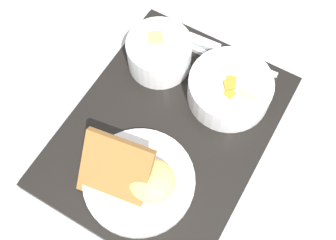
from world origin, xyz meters
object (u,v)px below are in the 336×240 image
knife (211,47)px  plate_main (138,179)px  bowl_soup (159,52)px  spoon (209,56)px  bowl_salad (230,88)px

knife → plate_main: bearing=-89.8°
bowl_soup → plate_main: plate_main is taller
knife → bowl_soup: bearing=-136.3°
bowl_soup → spoon: size_ratio=0.67×
bowl_salad → knife: bearing=-127.0°
knife → spoon: bearing=-77.0°
bowl_soup → spoon: bearing=136.6°
plate_main → spoon: (-0.26, -0.05, -0.01)m
plate_main → knife: plate_main is taller
bowl_soup → knife: size_ratio=0.65×
bowl_salad → plate_main: 0.21m
spoon → knife: bearing=106.6°
spoon → bowl_salad: bearing=-40.4°
spoon → plate_main: bearing=-87.0°
bowl_salad → spoon: 0.09m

